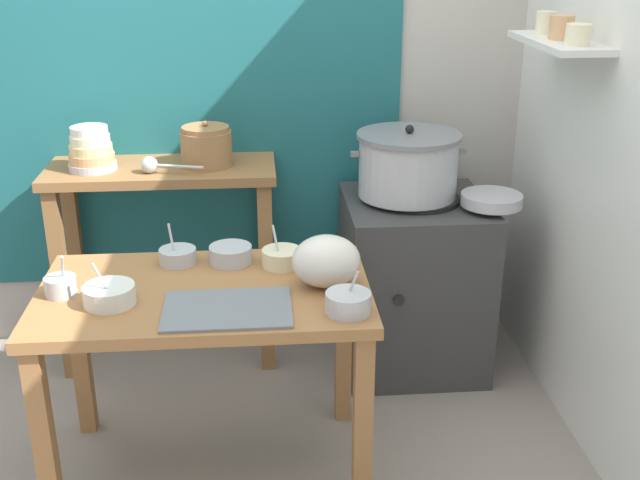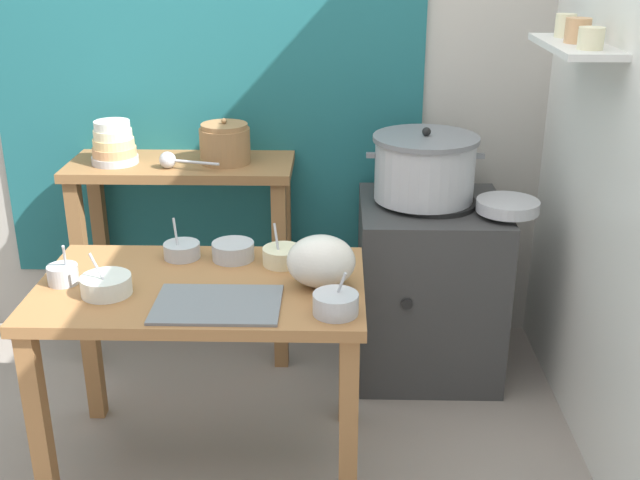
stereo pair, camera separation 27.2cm
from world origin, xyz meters
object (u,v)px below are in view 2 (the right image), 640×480
Objects in this scene: prep_table at (203,312)px; bowl_stack_enamel at (114,144)px; clay_pot at (225,143)px; stove_block at (428,286)px; ladle at (170,160)px; back_shelf_table at (184,210)px; plastic_bag at (321,261)px; wide_pan at (508,206)px; prep_bowl_4 at (336,303)px; prep_bowl_1 at (182,250)px; steamer_pot at (425,167)px; prep_bowl_5 at (233,250)px; prep_bowl_3 at (63,274)px; prep_bowl_2 at (282,255)px; prep_bowl_0 at (106,284)px; serving_tray at (217,304)px.

bowl_stack_enamel is at bearing 120.96° from prep_table.
clay_pot reaches higher than bowl_stack_enamel.
stove_block is 3.00× the size of ladle.
back_shelf_table is at bearing 173.09° from stove_block.
ladle is at bearing 130.48° from plastic_bag.
prep_bowl_4 is (-0.68, -0.79, -0.05)m from wide_pan.
stove_block is 3.12× the size of wide_pan.
clay_pot is at bearing 82.56° from prep_bowl_1.
wide_pan is 1.69× the size of prep_bowl_1.
steamer_pot is at bearing 41.86° from prep_table.
ladle is (-0.22, -0.10, -0.05)m from clay_pot.
stove_block is 0.99m from prep_bowl_5.
prep_bowl_3 is at bearing -87.83° from bowl_stack_enamel.
back_shelf_table is 6.74× the size of prep_bowl_4.
back_shelf_table is at bearing 126.10° from plastic_bag.
plastic_bag is 0.91× the size of wide_pan.
ladle is at bearing -156.39° from clay_pot.
prep_bowl_2 is at bearing -48.80° from ladle.
back_shelf_table is at bearing 173.92° from steamer_pot.
bowl_stack_enamel reaches higher than prep_bowl_0.
back_shelf_table reaches higher than prep_bowl_3.
back_shelf_table is 6.50× the size of prep_bowl_1.
wide_pan is (1.05, 0.75, 0.08)m from serving_tray.
bowl_stack_enamel is 1.20× the size of prep_bowl_0.
prep_table is 1.41× the size of stove_block.
prep_bowl_1 reaches higher than prep_bowl_4.
clay_pot reaches higher than prep_bowl_3.
prep_bowl_4 is (0.92, -0.20, 0.00)m from prep_bowl_3.
prep_bowl_4 reaches higher than prep_table.
ladle is (-0.24, 0.75, 0.33)m from prep_table.
prep_bowl_1 is at bearing 115.47° from serving_tray.
bowl_stack_enamel is 0.26m from ladle.
bowl_stack_enamel is 0.96m from prep_bowl_0.
prep_table is at bearing -64.70° from prep_bowl_1.
serving_tray is 0.43m from prep_bowl_1.
stove_block is 5.35× the size of prep_bowl_2.
steamer_pot is 1.39m from prep_bowl_0.
plastic_bag reaches higher than prep_bowl_5.
prep_bowl_1 is 0.19m from prep_bowl_5.
clay_pot reaches higher than stove_block.
plastic_bag reaches higher than prep_bowl_1.
prep_bowl_2 is (0.37, -0.05, 0.00)m from prep_bowl_1.
clay_pot is at bearing 171.58° from stove_block.
serving_tray is 2.71× the size of prep_bowl_1.
prep_bowl_0 reaches higher than prep_bowl_4.
steamer_pot reaches higher than prep_bowl_3.
bowl_stack_enamel is 1.23m from plastic_bag.
prep_bowl_4 is at bearing -47.48° from bowl_stack_enamel.
clay_pot is 1.45× the size of prep_bowl_1.
plastic_bag is at bearing -49.52° from ladle.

